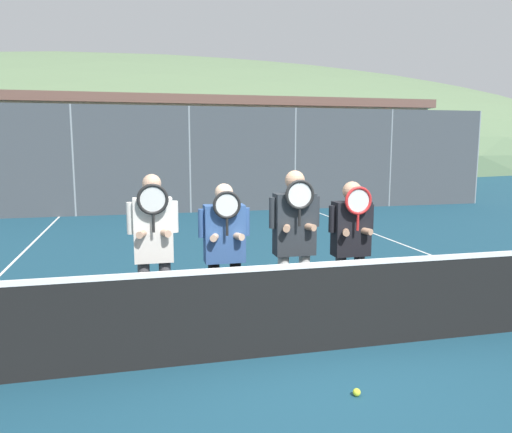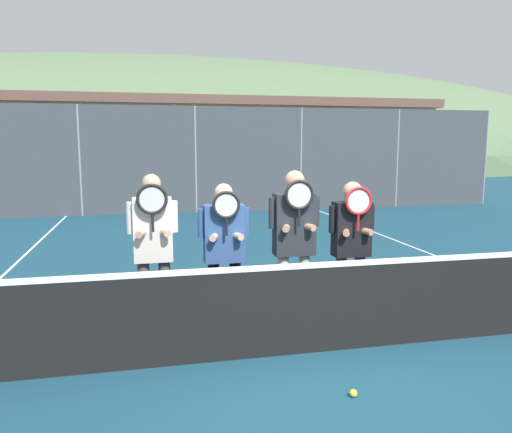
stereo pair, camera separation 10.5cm
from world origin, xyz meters
name	(u,v)px [view 2 (the right image)]	position (x,y,z in m)	size (l,w,h in m)	color
ground_plane	(304,353)	(0.00, 0.00, 0.00)	(120.00, 120.00, 0.00)	navy
hill_distant	(159,163)	(0.00, 50.16, 0.00)	(105.47, 58.60, 20.51)	#5B7551
clubhouse_building	(200,146)	(0.93, 17.93, 2.05)	(20.70, 5.50, 4.05)	beige
fence_back	(196,160)	(0.00, 10.89, 1.64)	(20.57, 0.06, 3.28)	gray
tennis_net	(304,307)	(0.00, 0.00, 0.49)	(10.44, 0.09, 1.06)	gray
court_line_right_sideline	(459,265)	(3.88, 3.00, 0.00)	(0.05, 16.00, 0.01)	white
player_leftmost	(153,243)	(-1.49, 0.76, 1.07)	(0.55, 0.34, 1.83)	#56565B
player_center_left	(224,245)	(-0.70, 0.80, 1.02)	(0.59, 0.34, 1.71)	black
player_center_right	(294,236)	(0.09, 0.68, 1.11)	(0.60, 0.34, 1.85)	white
player_rightmost	(352,239)	(0.83, 0.77, 1.03)	(0.57, 0.34, 1.71)	#56565B
car_left_of_center	(127,178)	(-2.16, 13.56, 0.93)	(4.55, 2.10, 1.82)	#B2B7BC
car_center	(266,177)	(2.88, 13.54, 0.88)	(4.21, 2.05, 1.71)	#B2B7BC
car_right_of_center	(383,175)	(7.89, 13.97, 0.90)	(4.49, 2.08, 1.75)	maroon
tennis_ball_on_court	(353,393)	(0.14, -0.95, 0.03)	(0.07, 0.07, 0.07)	#CCDB33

